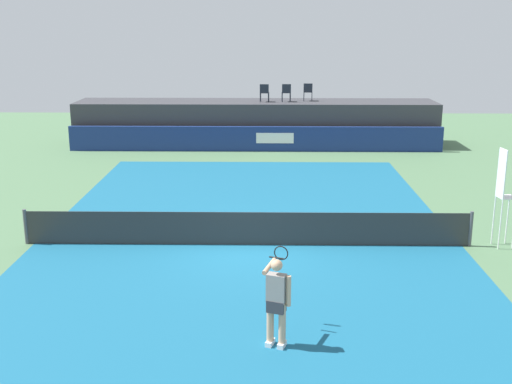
{
  "coord_description": "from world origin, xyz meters",
  "views": [
    {
      "loc": [
        0.53,
        -16.95,
        6.03
      ],
      "look_at": [
        0.22,
        2.0,
        1.0
      ],
      "focal_mm": 44.94,
      "sensor_mm": 36.0,
      "label": 1
    }
  ],
  "objects": [
    {
      "name": "net_post_far",
      "position": [
        6.2,
        0.0,
        0.5
      ],
      "size": [
        0.1,
        0.1,
        1.0
      ],
      "primitive_type": "cylinder",
      "color": "#4C4C51",
      "rests_on": "ground"
    },
    {
      "name": "spectator_chair_center",
      "position": [
        2.61,
        15.38,
        2.69
      ],
      "size": [
        0.47,
        0.47,
        0.89
      ],
      "color": "#1E232D",
      "rests_on": "spectator_platform"
    },
    {
      "name": "spectator_chair_far_left",
      "position": [
        0.43,
        14.95,
        2.69
      ],
      "size": [
        0.47,
        0.47,
        0.89
      ],
      "color": "#1E232D",
      "rests_on": "spectator_platform"
    },
    {
      "name": "tennis_player",
      "position": [
        0.74,
        -5.76,
        0.96
      ],
      "size": [
        0.55,
        1.25,
        1.77
      ],
      "color": "white",
      "rests_on": "court_inner"
    },
    {
      "name": "net_post_near",
      "position": [
        -6.2,
        0.0,
        0.5
      ],
      "size": [
        0.1,
        0.1,
        1.0
      ],
      "primitive_type": "cylinder",
      "color": "#4C4C51",
      "rests_on": "ground"
    },
    {
      "name": "spectator_chair_left",
      "position": [
        1.51,
        15.03,
        2.69
      ],
      "size": [
        0.45,
        0.45,
        0.89
      ],
      "color": "#1E232D",
      "rests_on": "spectator_platform"
    },
    {
      "name": "spectator_platform",
      "position": [
        0.0,
        15.3,
        1.1
      ],
      "size": [
        18.0,
        2.8,
        2.2
      ],
      "primitive_type": "cube",
      "color": "#38383D",
      "rests_on": "ground"
    },
    {
      "name": "umpire_chair",
      "position": [
        6.98,
        -0.01,
        1.59
      ],
      "size": [
        0.49,
        0.49,
        2.76
      ],
      "color": "white",
      "rests_on": "ground"
    },
    {
      "name": "tennis_net",
      "position": [
        0.0,
        0.0,
        0.47
      ],
      "size": [
        12.4,
        0.02,
        0.95
      ],
      "primitive_type": "cube",
      "color": "#2D2D2D",
      "rests_on": "ground"
    },
    {
      "name": "court_inner",
      "position": [
        0.0,
        0.0,
        0.0
      ],
      "size": [
        12.0,
        22.0,
        0.0
      ],
      "primitive_type": "cube",
      "color": "#16597A",
      "rests_on": "ground"
    },
    {
      "name": "ground_plane",
      "position": [
        0.0,
        3.0,
        0.0
      ],
      "size": [
        48.0,
        48.0,
        0.0
      ],
      "primitive_type": "plane",
      "color": "#4C704C"
    },
    {
      "name": "sponsor_wall",
      "position": [
        0.0,
        13.5,
        0.6
      ],
      "size": [
        18.0,
        0.22,
        1.2
      ],
      "color": "navy",
      "rests_on": "ground"
    }
  ]
}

